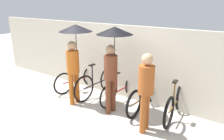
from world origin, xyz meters
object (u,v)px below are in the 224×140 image
at_px(parked_bicycle_1, 97,83).
at_px(parked_bicycle_3, 145,96).
at_px(parked_bicycle_4, 175,103).
at_px(pedestrian_leading, 74,46).
at_px(parked_bicycle_0, 78,79).
at_px(parked_bicycle_2, 121,89).
at_px(pedestrian_center, 113,50).
at_px(pedestrian_trailing, 146,87).

distance_m(parked_bicycle_1, parked_bicycle_3, 1.53).
height_order(parked_bicycle_4, pedestrian_leading, pedestrian_leading).
relative_size(parked_bicycle_0, pedestrian_leading, 0.82).
distance_m(parked_bicycle_1, parked_bicycle_2, 0.77).
height_order(parked_bicycle_1, pedestrian_center, pedestrian_center).
distance_m(parked_bicycle_3, parked_bicycle_4, 0.76).
relative_size(pedestrian_leading, pedestrian_center, 1.00).
bearing_deg(parked_bicycle_1, parked_bicycle_3, -86.79).
distance_m(pedestrian_leading, pedestrian_trailing, 2.20).
bearing_deg(pedestrian_center, parked_bicycle_1, 155.95).
height_order(parked_bicycle_3, parked_bicycle_4, parked_bicycle_4).
relative_size(pedestrian_center, pedestrian_trailing, 1.24).
bearing_deg(pedestrian_trailing, pedestrian_leading, 169.17).
height_order(parked_bicycle_1, parked_bicycle_4, parked_bicycle_4).
distance_m(pedestrian_leading, pedestrian_center, 1.07).
height_order(pedestrian_leading, pedestrian_center, pedestrian_leading).
relative_size(parked_bicycle_3, parked_bicycle_4, 1.04).
bearing_deg(parked_bicycle_0, parked_bicycle_2, -77.99).
xyz_separation_m(parked_bicycle_1, parked_bicycle_3, (1.53, 0.01, -0.03)).
relative_size(parked_bicycle_1, pedestrian_trailing, 1.08).
distance_m(parked_bicycle_2, pedestrian_center, 1.36).
bearing_deg(pedestrian_leading, parked_bicycle_4, 24.22).
bearing_deg(pedestrian_center, pedestrian_leading, -165.38).
bearing_deg(pedestrian_leading, parked_bicycle_2, 47.84).
height_order(parked_bicycle_0, parked_bicycle_3, parked_bicycle_0).
relative_size(parked_bicycle_2, parked_bicycle_4, 1.00).
xyz_separation_m(parked_bicycle_4, pedestrian_leading, (-2.44, -0.72, 1.18)).
bearing_deg(parked_bicycle_1, parked_bicycle_0, 90.57).
xyz_separation_m(parked_bicycle_4, pedestrian_center, (-1.39, -0.55, 1.18)).
relative_size(parked_bicycle_4, pedestrian_leading, 0.83).
distance_m(parked_bicycle_0, parked_bicycle_4, 3.05).
height_order(parked_bicycle_1, pedestrian_trailing, pedestrian_trailing).
xyz_separation_m(pedestrian_center, pedestrian_trailing, (1.05, -0.35, -0.57)).
xyz_separation_m(parked_bicycle_2, parked_bicycle_4, (1.53, -0.05, 0.03)).
bearing_deg(parked_bicycle_4, parked_bicycle_1, 85.87).
height_order(pedestrian_center, pedestrian_trailing, pedestrian_center).
xyz_separation_m(parked_bicycle_0, pedestrian_trailing, (2.72, -0.89, 0.64)).
xyz_separation_m(parked_bicycle_3, pedestrian_leading, (-1.68, -0.70, 1.19)).
bearing_deg(pedestrian_center, parked_bicycle_2, 108.56).
bearing_deg(pedestrian_center, parked_bicycle_3, 45.40).
xyz_separation_m(parked_bicycle_2, pedestrian_trailing, (1.19, -0.95, 0.64)).
bearing_deg(pedestrian_center, parked_bicycle_4, 26.80).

